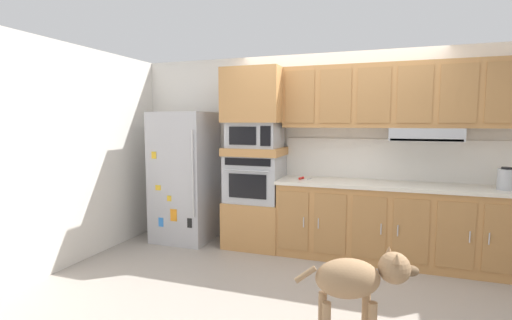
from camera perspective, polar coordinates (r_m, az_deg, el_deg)
ground_plane at (r=4.18m, az=9.83°, el=-17.17°), size 9.60×9.60×0.00m
back_kitchen_wall at (r=4.97m, az=12.20°, el=1.31°), size 6.20×0.12×2.50m
side_panel_left at (r=5.12m, az=-22.49°, el=1.13°), size 0.12×7.10×2.50m
refrigerator at (r=5.24m, az=-10.79°, el=-2.50°), size 0.76×0.73×1.76m
oven_base_cabinet at (r=5.01m, az=-0.11°, el=-9.57°), size 0.74×0.62×0.60m
built_in_oven at (r=4.88m, az=-0.12°, el=-2.77°), size 0.70×0.62×0.60m
appliance_mid_shelf at (r=4.85m, az=-0.12°, el=1.33°), size 0.74×0.62×0.10m
microwave at (r=4.83m, az=-0.12°, el=3.81°), size 0.64×0.54×0.32m
appliance_upper_cabinet at (r=4.84m, az=-0.12°, el=9.73°), size 0.74×0.62×0.68m
lower_cabinet_run at (r=4.71m, az=22.25°, el=-9.23°), size 3.02×0.63×0.88m
countertop_slab at (r=4.62m, az=22.47°, el=-3.70°), size 3.06×0.64×0.04m
backsplash_panel at (r=4.87m, az=22.41°, el=-0.03°), size 3.06×0.02×0.50m
upper_cabinet_with_hood at (r=4.70m, az=22.96°, el=8.70°), size 3.02×0.48×0.88m
screwdriver at (r=4.69m, az=7.03°, el=-2.75°), size 0.15×0.14×0.03m
electric_kettle at (r=4.70m, az=33.79°, el=-2.44°), size 0.17×0.17×0.24m
dog at (r=2.98m, az=15.33°, el=-17.15°), size 0.88×0.44×0.70m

